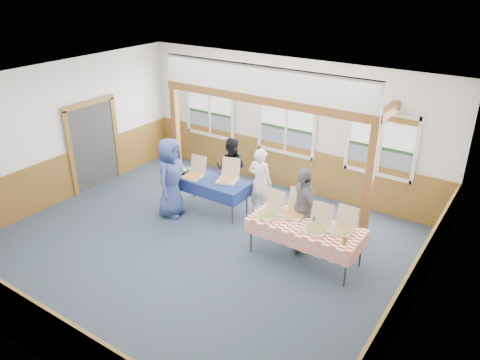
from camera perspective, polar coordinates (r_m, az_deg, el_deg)
name	(u,v)px	position (r m, az deg, el deg)	size (l,w,h in m)	color
floor	(199,248)	(9.37, -5.07, -8.30)	(8.00, 8.00, 0.00)	#2C3A48
ceiling	(192,88)	(8.08, -5.93, 11.06)	(8.00, 8.00, 0.00)	white
wall_back	(287,125)	(11.33, 5.81, 6.70)	(8.00, 8.00, 0.00)	silver
wall_front	(21,268)	(6.64, -25.10, -9.74)	(8.00, 8.00, 0.00)	silver
wall_left	(58,134)	(11.42, -21.33, 5.23)	(8.00, 8.00, 0.00)	silver
wall_right	(418,240)	(7.04, 20.92, -6.89)	(8.00, 8.00, 0.00)	silver
wainscot_back	(285,166)	(11.68, 5.53, 1.77)	(7.98, 0.05, 1.10)	brown
wainscot_front	(38,331)	(7.26, -23.38, -16.54)	(7.98, 0.05, 1.10)	brown
wainscot_left	(66,176)	(11.76, -20.47, 0.41)	(0.05, 6.98, 1.10)	brown
wainscot_right	(405,300)	(7.63, 19.51, -13.58)	(0.05, 6.98, 1.10)	brown
cased_opening	(94,146)	(12.06, -17.41, 4.03)	(0.06, 1.30, 2.10)	#313131
window_left	(210,107)	(12.47, -3.69, 8.86)	(1.56, 0.10, 1.46)	white
window_mid	(287,122)	(11.27, 5.72, 7.02)	(1.56, 0.10, 1.46)	white
window_right	(382,141)	(10.44, 16.87, 4.59)	(1.56, 0.10, 1.46)	white
post_left	(176,135)	(11.89, -7.79, 5.45)	(0.15, 0.15, 2.40)	#533212
post_right	(369,183)	(9.53, 15.45, -0.30)	(0.15, 0.15, 2.40)	#533212
cross_beam	(262,100)	(10.07, 2.70, 9.77)	(5.15, 0.18, 0.18)	#533212
table_left	(211,182)	(10.42, -3.51, -0.25)	(1.78, 0.96, 0.76)	#313131
table_right	(306,227)	(8.74, 8.02, -5.65)	(2.28, 1.52, 0.76)	#313131
pizza_box_a	(194,174)	(10.52, -5.63, 0.70)	(0.44, 0.52, 0.44)	#D3B48D
pizza_box_b	(228,178)	(10.30, -1.48, 0.27)	(0.54, 0.60, 0.45)	#D3B48D
pizza_box_c	(269,212)	(8.91, 3.51, -3.94)	(0.48, 0.56, 0.45)	#D3B48D
pizza_box_d	(294,212)	(8.97, 6.61, -3.85)	(0.44, 0.53, 0.46)	#D3B48D
pizza_box_e	(317,227)	(8.54, 9.33, -5.64)	(0.42, 0.51, 0.45)	#D3B48D
pizza_box_f	(342,228)	(8.59, 12.39, -5.74)	(0.39, 0.47, 0.42)	#D3B48D
veggie_tray	(185,171)	(10.81, -6.69, 1.14)	(0.38, 0.38, 0.09)	black
drink_glass	(344,241)	(8.21, 12.62, -7.24)	(0.07, 0.07, 0.15)	#8E5417
woman_white	(260,182)	(10.17, 2.46, -0.31)	(0.57, 0.38, 1.57)	silver
woman_black	(231,169)	(10.90, -1.10, 1.38)	(0.74, 0.58, 1.53)	black
man_blue	(171,178)	(10.24, -8.47, 0.28)	(0.87, 0.57, 1.79)	#32447E
person_grey	(303,208)	(9.07, 7.66, -3.44)	(0.99, 0.41, 1.69)	slate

